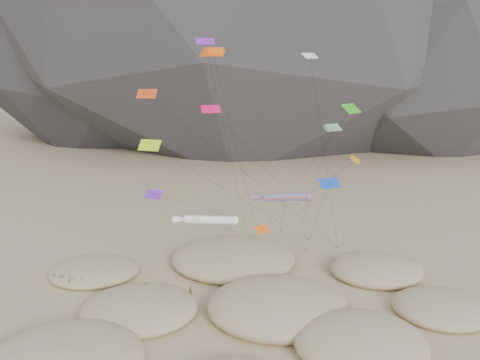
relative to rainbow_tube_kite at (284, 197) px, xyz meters
name	(u,v)px	position (x,y,z in m)	size (l,w,h in m)	color
ground	(262,335)	(-3.11, -11.06, -10.73)	(500.00, 500.00, 0.00)	#CCB789
dunes	(242,304)	(-4.95, -6.34, -9.96)	(50.29, 36.05, 4.13)	#CCB789
dune_grass	(252,307)	(-3.99, -7.19, -9.89)	(44.34, 29.41, 1.54)	black
kite_stakes	(264,241)	(-1.31, 12.53, -10.58)	(23.84, 5.96, 0.30)	#3F2D1E
rainbow_tube_kite	(284,197)	(0.00, 0.00, 0.00)	(6.83, 12.66, 11.51)	#EC3D18
white_tube_kite	(207,220)	(-8.67, -4.06, -1.24)	(7.97, 20.40, 10.22)	white
orange_parafoil	(213,55)	(-7.93, 1.48, 15.75)	(7.55, 13.46, 27.31)	#FF5E0D
multi_parafoil	(332,130)	(5.48, 1.47, 7.54)	(2.31, 14.99, 18.95)	#DB5D17
delta_kites	(257,137)	(-3.17, 0.65, 6.84)	(25.91, 19.51, 28.20)	orange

